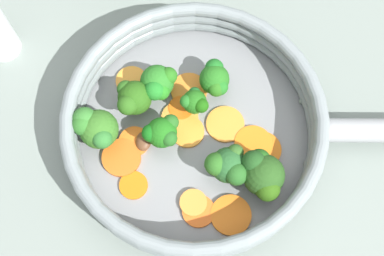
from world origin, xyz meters
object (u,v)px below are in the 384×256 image
Objects in this scene: carrot_slice_11 at (119,158)px; broccoli_floret_3 at (93,128)px; carrot_slice_3 at (178,119)px; broccoli_floret_1 at (160,133)px; broccoli_floret_6 at (156,84)px; carrot_slice_2 at (188,203)px; broccoli_floret_2 at (131,98)px; broccoli_floret_0 at (226,166)px; carrot_slice_5 at (131,185)px; carrot_slice_4 at (261,150)px; carrot_slice_0 at (132,141)px; mushroom_piece_0 at (142,141)px; carrot_slice_13 at (186,131)px; carrot_slice_1 at (187,90)px; broccoli_floret_7 at (193,102)px; carrot_slice_12 at (129,81)px; carrot_slice_9 at (179,108)px; broccoli_floret_5 at (260,174)px; skillet at (192,134)px; carrot_slice_10 at (196,211)px; carrot_slice_6 at (229,215)px; carrot_slice_8 at (223,124)px; broccoli_floret_4 at (213,80)px.

broccoli_floret_3 is at bearing 137.41° from carrot_slice_11.
broccoli_floret_1 is (-0.02, -0.03, 0.03)m from carrot_slice_3.
broccoli_floret_6 is (0.04, 0.08, 0.03)m from carrot_slice_11.
broccoli_floret_2 reaches higher than carrot_slice_2.
broccoli_floret_3 is at bearing 164.77° from broccoli_floret_0.
carrot_slice_2 is 0.07m from carrot_slice_5.
carrot_slice_3 and carrot_slice_5 have the same top height.
broccoli_floret_2 is (-0.11, 0.08, 0.00)m from broccoli_floret_0.
broccoli_floret_3 is at bearing 176.08° from carrot_slice_4.
carrot_slice_11 is at bearing -124.65° from carrot_slice_0.
carrot_slice_11 is at bearing -142.48° from mushroom_piece_0.
carrot_slice_13 is 0.73× the size of broccoli_floret_3.
carrot_slice_4 and carrot_slice_13 have the same top height.
broccoli_floret_7 is at bearing -73.14° from carrot_slice_1.
broccoli_floret_6 is at bearing -24.30° from carrot_slice_12.
carrot_slice_3 is 1.46× the size of carrot_slice_9.
carrot_slice_12 is 0.09m from broccoli_floret_7.
carrot_slice_4 is 0.09m from carrot_slice_13.
broccoli_floret_5 is (0.11, -0.05, 0.00)m from broccoli_floret_1.
carrot_slice_0 is at bearing -169.50° from skillet.
broccoli_floret_0 is (0.03, 0.05, 0.03)m from carrot_slice_10.
carrot_slice_6 is 1.24× the size of carrot_slice_10.
broccoli_floret_1 reaches higher than carrot_slice_6.
carrot_slice_8 is at bearing 73.53° from carrot_slice_10.
mushroom_piece_0 is (-0.10, 0.08, 0.00)m from carrot_slice_6.
carrot_slice_6 is at bearing -65.66° from carrot_slice_9.
carrot_slice_6 and carrot_slice_9 have the same top height.
skillet is 4.85× the size of broccoli_floret_5.
carrot_slice_9 is (0.05, 0.04, -0.00)m from carrot_slice_0.
broccoli_floret_2 is at bearing 78.39° from carrot_slice_11.
carrot_slice_1 is 1.17× the size of carrot_slice_12.
carrot_slice_0 is 1.18× the size of carrot_slice_9.
carrot_slice_5 is 0.10m from broccoli_floret_2.
carrot_slice_10 is (0.01, -0.09, 0.01)m from skillet.
broccoli_floret_5 reaches higher than carrot_slice_13.
carrot_slice_2 is 0.09m from carrot_slice_13.
broccoli_floret_1 reaches higher than carrot_slice_11.
broccoli_floret_3 is at bearing -149.40° from carrot_slice_1.
carrot_slice_2 is at bearing -88.75° from carrot_slice_1.
carrot_slice_11 is 0.92× the size of broccoli_floret_2.
broccoli_floret_4 is 1.91× the size of mushroom_piece_0.
carrot_slice_3 is 1.84× the size of mushroom_piece_0.
carrot_slice_12 is at bearing 103.32° from mushroom_piece_0.
carrot_slice_9 is at bearing 152.06° from carrot_slice_4.
broccoli_floret_4 is at bearing 25.52° from broccoli_floret_3.
carrot_slice_6 is 0.79× the size of broccoli_floret_5.
carrot_slice_6 reaches higher than carrot_slice_3.
carrot_slice_13 is at bearing 132.84° from broccoli_floret_0.
carrot_slice_11 reaches higher than carrot_slice_5.
broccoli_floret_2 is at bearing -164.54° from broccoli_floret_4.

